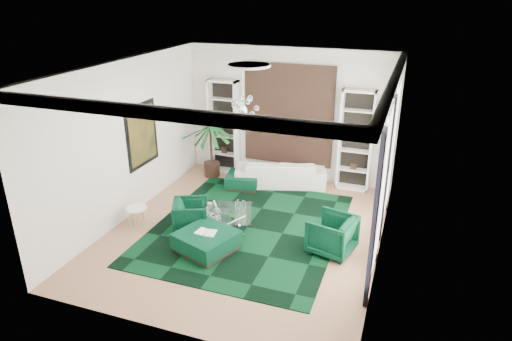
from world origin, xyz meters
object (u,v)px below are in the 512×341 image
at_px(armchair_left, 191,215).
at_px(coffee_table, 226,221).
at_px(palm, 211,135).
at_px(side_table, 138,217).
at_px(armchair_right, 332,235).
at_px(ottoman_side, 243,181).
at_px(sofa, 280,172).
at_px(ottoman_front, 207,242).

xyz_separation_m(armchair_left, coffee_table, (0.76, 0.29, -0.15)).
bearing_deg(palm, side_table, -95.80).
xyz_separation_m(armchair_right, ottoman_side, (-3.00, 2.52, -0.22)).
xyz_separation_m(armchair_left, ottoman_side, (0.27, 2.65, -0.16)).
bearing_deg(armchair_right, coffee_table, -80.18).
distance_m(coffee_table, palm, 3.45).
xyz_separation_m(armchair_left, palm, (-0.91, 3.11, 0.91)).
relative_size(armchair_right, ottoman_side, 1.02).
relative_size(coffee_table, side_table, 2.48).
xyz_separation_m(sofa, armchair_left, (-1.21, -3.18, -0.01)).
xyz_separation_m(armchair_left, side_table, (-1.25, -0.31, -0.13)).
height_order(armchair_left, ottoman_side, armchair_left).
distance_m(coffee_table, ottoman_side, 2.41).
bearing_deg(armchair_left, sofa, -45.09).
distance_m(armchair_right, coffee_table, 2.53).
bearing_deg(palm, ottoman_front, -66.73).
xyz_separation_m(armchair_left, armchair_right, (3.27, 0.13, 0.05)).
bearing_deg(armchair_right, sofa, -132.56).
xyz_separation_m(armchair_right, side_table, (-4.53, -0.44, -0.18)).
xyz_separation_m(coffee_table, ottoman_front, (-0.01, -1.02, 0.01)).
relative_size(sofa, palm, 1.00).
bearing_deg(armchair_right, ottoman_side, -116.64).
distance_m(ottoman_side, palm, 1.66).
xyz_separation_m(armchair_left, ottoman_front, (0.75, -0.74, -0.14)).
distance_m(sofa, ottoman_front, 3.95).
xyz_separation_m(ottoman_side, ottoman_front, (0.47, -3.38, 0.02)).
height_order(ottoman_side, palm, palm).
relative_size(sofa, side_table, 5.22).
bearing_deg(side_table, sofa, 54.84).
xyz_separation_m(sofa, ottoman_side, (-0.93, -0.54, -0.17)).
bearing_deg(ottoman_front, palm, 113.27).
xyz_separation_m(sofa, palm, (-2.11, -0.07, 0.90)).
distance_m(armchair_left, palm, 3.37).
distance_m(armchair_right, palm, 5.20).
relative_size(side_table, palm, 0.19).
xyz_separation_m(armchair_right, ottoman_front, (-2.53, -0.87, -0.19)).
bearing_deg(ottoman_side, armchair_right, -40.00).
bearing_deg(ottoman_front, armchair_right, 18.92).
xyz_separation_m(coffee_table, palm, (-1.66, 2.82, 1.07)).
bearing_deg(coffee_table, armchair_left, -159.34).
height_order(armchair_right, palm, palm).
bearing_deg(ottoman_side, ottoman_front, -82.03).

